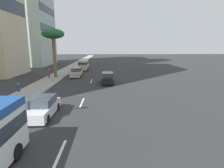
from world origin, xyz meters
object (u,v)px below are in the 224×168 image
car_lead (76,73)px  van_fifth (84,64)px  car_fourth (108,78)px  palm_tree (53,36)px  pedestrian_by_tree (19,90)px  pedestrian_mid_block (49,73)px  car_third (42,107)px

car_lead → van_fifth: van_fifth is taller
car_fourth → palm_tree: (5.25, 9.40, 6.62)m
car_fourth → pedestrian_by_tree: bearing=134.0°
van_fifth → car_lead: bearing=-1.0°
car_fourth → pedestrian_by_tree: (-9.00, 9.32, 0.35)m
pedestrian_mid_block → palm_tree: 6.52m
car_fourth → palm_tree: bearing=60.8°
van_fifth → pedestrian_mid_block: size_ratio=3.22×
car_third → van_fifth: van_fifth is taller
car_fourth → pedestrian_mid_block: size_ratio=2.99×
car_lead → van_fifth: (9.83, -0.17, 0.54)m
car_lead → pedestrian_by_tree: (-15.19, 3.54, 0.35)m
car_lead → palm_tree: size_ratio=0.54×
van_fifth → pedestrian_by_tree: (-25.02, 3.70, -0.18)m
car_lead → car_third: size_ratio=0.98×
car_third → car_lead: bearing=-179.0°
car_third → pedestrian_mid_block: size_ratio=2.91×
van_fifth → palm_tree: (-10.77, 3.78, 6.09)m
car_lead → car_fourth: (-6.20, -5.78, -0.00)m
pedestrian_by_tree → palm_tree: (14.25, 0.08, 6.27)m
pedestrian_by_tree → car_lead: bearing=-66.3°
car_fourth → palm_tree: 12.64m
van_fifth → palm_tree: size_ratio=0.61×
van_fifth → pedestrian_mid_block: bearing=-22.3°
van_fifth → pedestrian_mid_block: van_fifth is taller
car_third → pedestrian_mid_block: pedestrian_mid_block is taller
pedestrian_mid_block → car_fourth: bearing=77.2°
car_fourth → car_third: bearing=157.8°
car_third → van_fifth: 29.37m
pedestrian_mid_block → van_fifth: bearing=168.4°
car_third → van_fifth: size_ratio=0.90×
car_lead → pedestrian_mid_block: pedestrian_mid_block is taller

